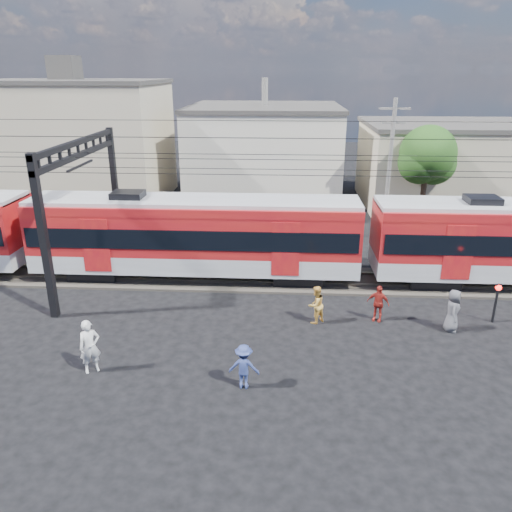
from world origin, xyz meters
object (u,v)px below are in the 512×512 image
Objects in this scene: commuter_train at (199,234)px; pedestrian_a at (90,347)px; pedestrian_c at (244,367)px; crossing_signal at (497,296)px.

pedestrian_a is at bearing -106.27° from commuter_train.
commuter_train is 9.73m from pedestrian_c.
pedestrian_a is (-2.48, -8.49, -1.42)m from commuter_train.
pedestrian_c is (5.42, -0.64, -0.19)m from pedestrian_a.
pedestrian_c is at bearing -39.02° from pedestrian_a.
pedestrian_c is 0.90× the size of crossing_signal.
pedestrian_a is at bearing -163.63° from crossing_signal.
crossing_signal is at bearing -148.46° from pedestrian_c.
pedestrian_c is at bearing -72.12° from commuter_train.
crossing_signal is (10.10, 5.20, 0.42)m from pedestrian_c.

